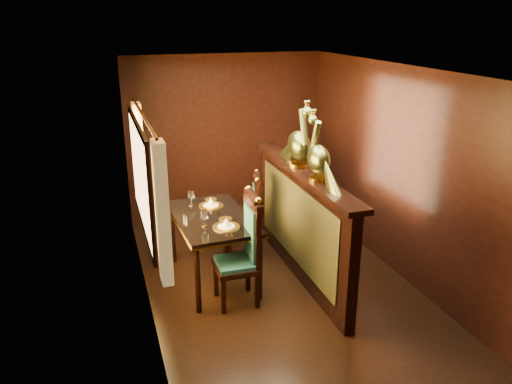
% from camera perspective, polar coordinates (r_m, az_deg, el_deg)
% --- Properties ---
extents(ground, '(5.00, 5.00, 0.00)m').
position_cam_1_polar(ground, '(5.90, 3.13, -11.24)').
color(ground, black).
rests_on(ground, ground).
extents(room_shell, '(3.04, 5.04, 2.52)m').
position_cam_1_polar(room_shell, '(5.26, 2.51, 3.66)').
color(room_shell, black).
rests_on(room_shell, ground).
extents(partition, '(0.26, 2.70, 1.36)m').
position_cam_1_polar(partition, '(5.94, 5.12, -3.38)').
color(partition, black).
rests_on(partition, ground).
extents(dining_table, '(0.91, 1.43, 1.02)m').
position_cam_1_polar(dining_table, '(5.83, -5.07, -3.45)').
color(dining_table, black).
rests_on(dining_table, ground).
extents(chair_left, '(0.47, 0.51, 1.29)m').
position_cam_1_polar(chair_left, '(5.42, -1.12, -6.15)').
color(chair_left, black).
rests_on(chair_left, ground).
extents(chair_right, '(0.52, 0.54, 1.17)m').
position_cam_1_polar(chair_right, '(6.36, -0.56, -2.67)').
color(chair_right, black).
rests_on(chair_right, ground).
extents(peacock_left, '(0.23, 0.61, 0.73)m').
position_cam_1_polar(peacock_left, '(5.26, 7.23, 5.15)').
color(peacock_left, '#1B533A').
rests_on(peacock_left, partition).
extents(peacock_right, '(0.25, 0.67, 0.80)m').
position_cam_1_polar(peacock_right, '(5.73, 4.97, 6.78)').
color(peacock_right, '#1B533A').
rests_on(peacock_right, partition).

